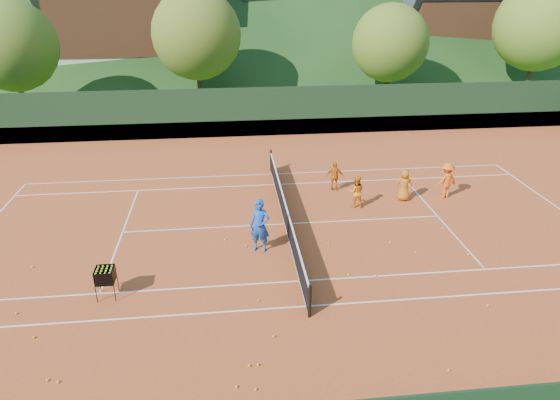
{
  "coord_description": "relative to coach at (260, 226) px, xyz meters",
  "views": [
    {
      "loc": [
        -2.18,
        -17.75,
        9.27
      ],
      "look_at": [
        -0.21,
        0.0,
        1.09
      ],
      "focal_mm": 32.0,
      "sensor_mm": 36.0,
      "label": 1
    }
  ],
  "objects": [
    {
      "name": "tennis_ball_21",
      "position": [
        2.24,
        -0.88,
        -0.97
      ],
      "size": [
        0.07,
        0.07,
        0.07
      ],
      "primitive_type": "sphere",
      "color": "#C0E426",
      "rests_on": "clay_court"
    },
    {
      "name": "coach",
      "position": [
        0.0,
        0.0,
        0.0
      ],
      "size": [
        0.85,
        0.7,
        2.01
      ],
      "primitive_type": "imported",
      "rotation": [
        0.0,
        0.0,
        -0.34
      ],
      "color": "#1B4BAF",
      "rests_on": "clay_court"
    },
    {
      "name": "perimeter_fence",
      "position": [
        1.15,
        1.97,
        0.24
      ],
      "size": [
        40.4,
        24.24,
        3.0
      ],
      "color": "black",
      "rests_on": "clay_court"
    },
    {
      "name": "tennis_ball_13",
      "position": [
        -7.48,
        -2.95,
        -0.97
      ],
      "size": [
        0.07,
        0.07,
        0.07
      ],
      "primitive_type": "sphere",
      "color": "#C0E426",
      "rests_on": "clay_court"
    },
    {
      "name": "tennis_ball_27",
      "position": [
        3.7,
        -2.16,
        -0.97
      ],
      "size": [
        0.07,
        0.07,
        0.07
      ],
      "primitive_type": "sphere",
      "color": "#C0E426",
      "rests_on": "clay_court"
    },
    {
      "name": "chalet_mid",
      "position": [
        7.15,
        35.97,
        3.97
      ],
      "size": [
        12.65,
        8.82,
        11.45
      ],
      "color": "beige",
      "rests_on": "ground"
    },
    {
      "name": "tennis_ball_8",
      "position": [
        -6.6,
        -4.12,
        -0.97
      ],
      "size": [
        0.07,
        0.07,
        0.07
      ],
      "primitive_type": "sphere",
      "color": "#C0E426",
      "rests_on": "clay_court"
    },
    {
      "name": "chalet_left",
      "position": [
        -8.85,
        31.97,
        4.62
      ],
      "size": [
        13.8,
        9.93,
        12.92
      ],
      "color": "beige",
      "rests_on": "ground"
    },
    {
      "name": "student_a",
      "position": [
        4.37,
        3.27,
        -0.3
      ],
      "size": [
        0.76,
        0.63,
        1.4
      ],
      "primitive_type": "imported",
      "rotation": [
        0.0,
        0.0,
        2.98
      ],
      "color": "orange",
      "rests_on": "clay_court"
    },
    {
      "name": "tree_d",
      "position": [
        23.15,
        21.97,
        4.5
      ],
      "size": [
        6.8,
        6.8,
        8.93
      ],
      "color": "#42291A",
      "rests_on": "ground"
    },
    {
      "name": "tennis_ball_4",
      "position": [
        -0.5,
        -5.86,
        -0.97
      ],
      "size": [
        0.07,
        0.07,
        0.07
      ],
      "primitive_type": "sphere",
      "color": "#C0E426",
      "rests_on": "clay_court"
    },
    {
      "name": "tennis_ball_14",
      "position": [
        -1.27,
        0.88,
        -0.97
      ],
      "size": [
        0.07,
        0.07,
        0.07
      ],
      "primitive_type": "sphere",
      "color": "#C0E426",
      "rests_on": "clay_court"
    },
    {
      "name": "tennis_ball_7",
      "position": [
        0.01,
        -4.81,
        -0.97
      ],
      "size": [
        0.07,
        0.07,
        0.07
      ],
      "primitive_type": "sphere",
      "color": "#C0E426",
      "rests_on": "clay_court"
    },
    {
      "name": "tree_b",
      "position": [
        -2.85,
        21.97,
        4.17
      ],
      "size": [
        6.4,
        6.4,
        8.4
      ],
      "color": "#3B2617",
      "rests_on": "ground"
    },
    {
      "name": "tennis_ball_16",
      "position": [
        -0.28,
        -3.09,
        -0.97
      ],
      "size": [
        0.07,
        0.07,
        0.07
      ],
      "primitive_type": "sphere",
      "color": "#C0E426",
      "rests_on": "clay_court"
    },
    {
      "name": "ball_hopper",
      "position": [
        -4.95,
        -2.31,
        -0.26
      ],
      "size": [
        0.57,
        0.57,
        1.0
      ],
      "color": "black",
      "rests_on": "clay_court"
    },
    {
      "name": "tennis_ball_5",
      "position": [
        -5.74,
        -5.82,
        -0.97
      ],
      "size": [
        0.07,
        0.07,
        0.07
      ],
      "primitive_type": "sphere",
      "color": "#C0E426",
      "rests_on": "clay_court"
    },
    {
      "name": "student_d",
      "position": [
        8.58,
        3.77,
        -0.18
      ],
      "size": [
        1.19,
        0.88,
        1.64
      ],
      "primitive_type": "imported",
      "rotation": [
        0.0,
        0.0,
        3.42
      ],
      "color": "orange",
      "rests_on": "clay_court"
    },
    {
      "name": "tennis_ball_26",
      "position": [
        -0.61,
        -6.69,
        -0.97
      ],
      "size": [
        0.07,
        0.07,
        0.07
      ],
      "primitive_type": "sphere",
      "color": "#C0E426",
      "rests_on": "clay_court"
    },
    {
      "name": "court_lines",
      "position": [
        1.15,
        1.97,
        -1.0
      ],
      "size": [
        23.83,
        11.03,
        0.0
      ],
      "color": "white",
      "rests_on": "clay_court"
    },
    {
      "name": "chalet_right",
      "position": [
        21.15,
        31.97,
        4.23
      ],
      "size": [
        11.5,
        8.82,
        11.91
      ],
      "color": "beige",
      "rests_on": "ground"
    },
    {
      "name": "tennis_ball_1",
      "position": [
        -1.07,
        -6.56,
        -0.97
      ],
      "size": [
        0.07,
        0.07,
        0.07
      ],
      "primitive_type": "sphere",
      "color": "#C0E426",
      "rests_on": "clay_court"
    },
    {
      "name": "tree_a",
      "position": [
        -14.85,
        19.97,
        3.85
      ],
      "size": [
        6.0,
        6.0,
        7.88
      ],
      "color": "#402919",
      "rests_on": "ground"
    },
    {
      "name": "tennis_ball_24",
      "position": [
        -5.46,
        -5.91,
        -0.97
      ],
      "size": [
        0.07,
        0.07,
        0.07
      ],
      "primitive_type": "sphere",
      "color": "#C0E426",
      "rests_on": "clay_court"
    },
    {
      "name": "tennis_net",
      "position": [
        1.15,
        1.97,
        -0.5
      ],
      "size": [
        0.1,
        12.07,
        1.1
      ],
      "color": "black",
      "rests_on": "clay_court"
    },
    {
      "name": "tennis_ball_28",
      "position": [
        7.32,
        0.86,
        -0.97
      ],
      "size": [
        0.07,
        0.07,
        0.07
      ],
      "primitive_type": "sphere",
      "color": "#C0E426",
      "rests_on": "clay_court"
    },
    {
      "name": "ground",
      "position": [
        1.15,
        1.97,
        -1.02
      ],
      "size": [
        400.0,
        400.0,
        0.0
      ],
      "primitive_type": "plane",
      "color": "#2C5119",
      "rests_on": "ground"
    },
    {
      "name": "tennis_ball_22",
      "position": [
        -0.51,
        0.29,
        -0.97
      ],
      "size": [
        0.07,
        0.07,
        0.07
      ],
      "primitive_type": "sphere",
      "color": "#C0E426",
      "rests_on": "clay_court"
    },
    {
      "name": "student_c",
      "position": [
        6.65,
        3.7,
        -0.29
      ],
      "size": [
        0.8,
        0.64,
        1.44
      ],
      "primitive_type": "imported",
      "rotation": [
        0.0,
        0.0,
        2.85
      ],
      "color": "#CA6811",
      "rests_on": "clay_court"
    },
    {
      "name": "tennis_ball_19",
      "position": [
        6.63,
        -4.13,
        -0.97
      ],
      "size": [
        0.07,
        0.07,
        0.07
      ],
      "primitive_type": "sphere",
      "color": "#C0E426",
      "rests_on": "clay_court"
    },
    {
      "name": "tennis_ball_25",
      "position": [
        2.56,
        0.18,
        -0.97
      ],
      "size": [
        0.07,
        0.07,
        0.07
      ],
      "primitive_type": "sphere",
      "color": "#C0E426",
      "rests_on": "clay_court"
    },
    {
      "name": "clay_court",
      "position": [
        1.15,
        1.97,
        -1.01
      ],
      "size": [
        40.0,
        24.0,
        0.02
      ],
      "primitive_type": "cube",
      "color": "#B6481D",
      "rests_on": "ground"
    },
    {
      "name": "tennis_ball_15",
      "position": [
        2.81,
        -2.0,
        -0.97
      ],
      "size": [
        0.07,
        0.07,
        0.07
      ],
      "primitive_type": "sphere",
      "color": "#C0E426",
      "rests_on": "clay_court"
    },
    {
      "name": "tennis_ball_0",
      "position": [
        5.58,
        -0.83,
        -0.97
      ],
      "size": [
        0.07,
        0.07,
        0.07
      ],
      "primitive_type": "sphere",
      "color": "#C0E426",
      "rests_on": "clay_court"
    },
    {
      "name": "student_b",
      "position": [
        3.83,
        5.12,
        -0.32
      ],
      "size": [
        0.86,
        0.49,
        1.38
      ],
      "primitive_type": "imported",
      "rotation": [
        0.0,
        0.0,
        2.93
      ],
      "color": "orange",
      "rests_on": "clay_court"
    },
    {
      "name": "tree_c",
      "position": [
        11.15,
        20.97,
        3.52
      ],
      "size": [
        5.6,
        5.6,
        7.35
      ],
      "color": "#3F2819",
      "rests_on": "ground"
    },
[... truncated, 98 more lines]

